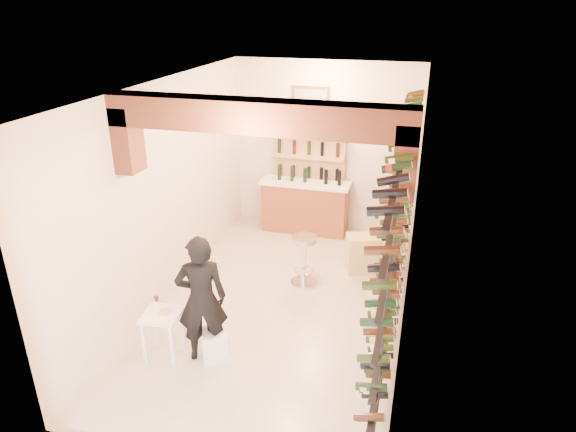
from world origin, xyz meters
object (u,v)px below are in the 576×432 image
Objects in this scene: back_counter at (305,205)px; chrome_barstool at (304,257)px; tasting_table at (162,321)px; person at (202,299)px; wine_rack at (395,219)px; crate_lower at (362,262)px; white_stool at (215,345)px.

chrome_barstool is (0.46, -1.99, -0.06)m from back_counter.
tasting_table is at bearing -100.73° from back_counter.
chrome_barstool is at bearing -133.98° from person.
wine_rack is 10.64× the size of crate_lower.
white_stool is at bearing -92.45° from back_counter.
white_stool is 0.67m from person.
wine_rack is at bearing 35.29° from white_stool.
wine_rack is at bearing 25.11° from tasting_table.
person is at bearing 179.44° from white_stool.
wine_rack is 3.22m from tasting_table.
tasting_table is (-2.63, -1.56, -1.02)m from wine_rack.
wine_rack reaches higher than crate_lower.
tasting_table is at bearing -119.54° from chrome_barstool.
crate_lower is (0.84, 0.67, -0.31)m from chrome_barstool.
person is at bearing -120.53° from crate_lower.
person is (-2.15, -1.42, -0.71)m from wine_rack.
wine_rack reaches higher than person.
chrome_barstool is (0.63, 2.08, 0.28)m from white_stool.
crate_lower is (1.62, 2.75, -0.68)m from person.
back_counter is (-1.83, 2.65, -1.02)m from wine_rack.
white_stool is at bearing 155.99° from person.
back_counter is at bearing 124.66° from wine_rack.
wine_rack reaches higher than white_stool.
chrome_barstool is (-1.37, 0.66, -1.07)m from wine_rack.
wine_rack is 2.81m from white_stool.
tasting_table is 2.55m from chrome_barstool.
back_counter is 2.17× the size of tasting_table.
person reaches higher than chrome_barstool.
chrome_barstool is (1.26, 2.22, -0.06)m from tasting_table.
tasting_table is 3.59m from crate_lower.
wine_rack is 6.97× the size of chrome_barstool.
back_counter reaches higher than tasting_table.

